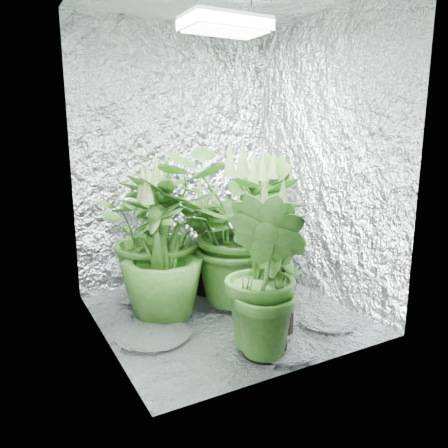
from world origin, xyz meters
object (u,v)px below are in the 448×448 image
at_px(grow_lamp, 225,24).
at_px(plant_a, 162,232).
at_px(plant_b, 210,243).
at_px(circulation_fan, 282,272).
at_px(plant_d, 162,249).
at_px(plant_c, 260,225).
at_px(plant_e, 239,228).
at_px(plant_g, 266,276).
at_px(plant_f, 274,277).

distance_m(grow_lamp, plant_a, 1.40).
relative_size(plant_b, circulation_fan, 2.64).
relative_size(plant_d, circulation_fan, 3.12).
bearing_deg(plant_c, plant_a, 172.97).
xyz_separation_m(plant_a, circulation_fan, (0.90, -0.19, -0.38)).
height_order(plant_a, plant_d, plant_a).
height_order(plant_b, plant_e, plant_e).
bearing_deg(plant_b, plant_e, -78.05).
relative_size(plant_g, circulation_fan, 3.00).
bearing_deg(plant_g, plant_b, 80.54).
bearing_deg(plant_f, plant_c, 62.57).
distance_m(plant_c, plant_f, 0.82).
bearing_deg(plant_d, plant_g, -64.77).
xyz_separation_m(plant_d, plant_e, (0.56, -0.02, 0.08)).
distance_m(plant_a, plant_d, 0.30).
relative_size(plant_c, plant_d, 1.08).
bearing_deg(grow_lamp, plant_e, 30.90).
distance_m(plant_d, plant_f, 0.73).
distance_m(plant_d, plant_e, 0.56).
relative_size(plant_a, plant_c, 0.99).
distance_m(grow_lamp, circulation_fan, 1.81).
xyz_separation_m(plant_a, plant_b, (0.39, 0.02, -0.13)).
xyz_separation_m(plant_c, plant_g, (-0.54, -0.88, -0.05)).
height_order(grow_lamp, plant_f, grow_lamp).
bearing_deg(plant_d, plant_c, 12.32).
bearing_deg(plant_g, circulation_fan, 48.86).
relative_size(plant_e, plant_g, 1.26).
distance_m(plant_c, plant_e, 0.37).
bearing_deg(plant_c, plant_g, -121.41).
bearing_deg(grow_lamp, plant_c, 32.88).
relative_size(grow_lamp, plant_c, 0.46).
bearing_deg(plant_b, grow_lamp, -103.36).
bearing_deg(plant_a, circulation_fan, -11.96).
height_order(plant_e, plant_g, plant_e).
distance_m(plant_c, plant_g, 1.03).
xyz_separation_m(grow_lamp, plant_e, (0.17, 0.10, -1.27)).
bearing_deg(plant_g, grow_lamp, 83.44).
bearing_deg(plant_f, plant_e, 82.19).
relative_size(plant_b, plant_e, 0.70).
bearing_deg(plant_f, plant_a, 115.17).
xyz_separation_m(plant_b, plant_e, (0.07, -0.32, 0.17)).
height_order(grow_lamp, circulation_fan, grow_lamp).
distance_m(plant_a, circulation_fan, 1.00).
height_order(plant_c, plant_d, plant_c).
relative_size(grow_lamp, plant_d, 0.49).
relative_size(grow_lamp, plant_e, 0.41).
bearing_deg(plant_a, plant_g, -77.17).
relative_size(plant_c, circulation_fan, 3.36).
relative_size(plant_a, plant_f, 1.29).
relative_size(plant_d, plant_e, 0.83).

